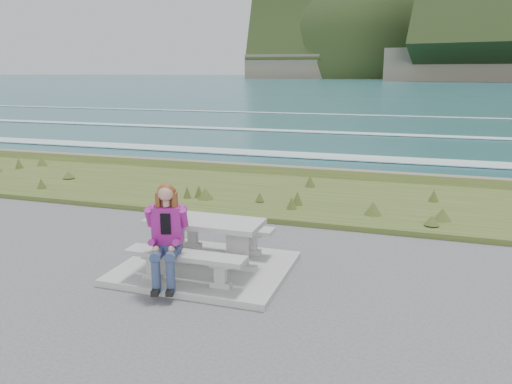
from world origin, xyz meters
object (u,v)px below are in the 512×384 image
Objects in this scene: bench_seaward at (222,231)px; seated_woman at (166,249)px; picnic_table at (205,230)px; bench_landward at (185,260)px.

bench_seaward is 1.24× the size of seated_woman.
picnic_table is 0.74m from bench_seaward.
seated_woman reaches higher than picnic_table.
seated_woman is at bearing -149.64° from bench_landward.
seated_woman reaches higher than bench_seaward.
picnic_table is 0.86m from seated_woman.
seated_woman is (-0.23, -0.83, -0.05)m from picnic_table.
seated_woman is (-0.23, -1.53, 0.18)m from bench_seaward.
bench_landward is 1.40m from bench_seaward.
picnic_table is 1.00× the size of bench_landward.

